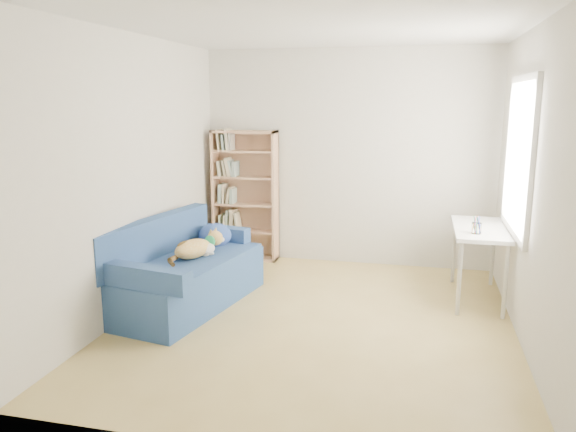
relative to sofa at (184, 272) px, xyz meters
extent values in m
plane|color=tan|center=(1.35, -0.15, -0.33)|extent=(4.00, 4.00, 0.00)
cube|color=silver|center=(1.35, 1.85, 0.97)|extent=(3.50, 0.04, 2.60)
cube|color=silver|center=(1.35, -2.15, 0.97)|extent=(3.50, 0.04, 2.60)
cube|color=silver|center=(-0.40, -0.15, 0.97)|extent=(0.04, 4.00, 2.60)
cube|color=silver|center=(3.10, -0.15, 0.97)|extent=(0.04, 4.00, 2.60)
cube|color=white|center=(1.35, -0.15, 2.27)|extent=(3.50, 4.00, 0.04)
cube|color=white|center=(3.10, 0.45, 1.17)|extent=(0.01, 1.20, 1.30)
cube|color=navy|center=(0.04, -0.03, -0.11)|extent=(1.13, 1.87, 0.44)
cube|color=navy|center=(-0.30, -0.03, 0.32)|extent=(0.47, 1.74, 0.43)
cube|color=navy|center=(0.04, 0.77, 0.20)|extent=(0.84, 0.30, 0.19)
cube|color=navy|center=(0.04, -0.82, 0.20)|extent=(0.84, 0.30, 0.19)
cube|color=navy|center=(0.06, -0.03, 0.12)|extent=(1.09, 1.73, 0.05)
ellipsoid|color=#3252A3|center=(0.11, 0.58, 0.24)|extent=(0.35, 0.38, 0.26)
ellipsoid|color=#B77214|center=(0.10, 0.01, 0.24)|extent=(0.37, 0.50, 0.18)
ellipsoid|color=silver|center=(0.17, 0.13, 0.22)|extent=(0.20, 0.23, 0.11)
ellipsoid|color=#34220E|center=(0.07, -0.05, 0.28)|extent=(0.21, 0.26, 0.09)
sphere|color=#B77214|center=(0.12, 0.33, 0.28)|extent=(0.16, 0.16, 0.16)
cone|color=#B77214|center=(0.10, 0.36, 0.36)|extent=(0.08, 0.08, 0.08)
cone|color=#B77214|center=(0.10, 0.29, 0.36)|extent=(0.07, 0.08, 0.08)
cylinder|color=#27C476|center=(0.12, 0.25, 0.26)|extent=(0.13, 0.08, 0.12)
cylinder|color=#34220E|center=(0.08, -0.25, 0.20)|extent=(0.05, 0.18, 0.06)
cube|color=tan|center=(-0.29, 1.70, 0.48)|extent=(0.03, 0.25, 1.63)
cube|color=tan|center=(0.49, 1.70, 0.48)|extent=(0.03, 0.25, 1.63)
cube|color=tan|center=(0.10, 1.70, 1.28)|extent=(0.81, 0.25, 0.03)
cube|color=tan|center=(0.10, 1.70, -0.32)|extent=(0.81, 0.25, 0.03)
cube|color=tan|center=(0.10, 1.82, 0.48)|extent=(0.81, 0.02, 1.63)
cube|color=white|center=(2.83, 0.83, 0.40)|extent=(0.51, 1.11, 0.04)
cylinder|color=silver|center=(3.03, 1.33, 0.02)|extent=(0.04, 0.04, 0.71)
cylinder|color=silver|center=(3.03, 0.32, 0.02)|extent=(0.04, 0.04, 0.71)
cylinder|color=silver|center=(2.63, 1.33, 0.02)|extent=(0.04, 0.04, 0.71)
cylinder|color=silver|center=(2.63, 0.32, 0.02)|extent=(0.04, 0.04, 0.71)
cylinder|color=white|center=(2.77, 0.53, 0.47)|extent=(0.09, 0.09, 0.10)
camera|label=1|loc=(2.23, -4.92, 1.67)|focal=35.00mm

